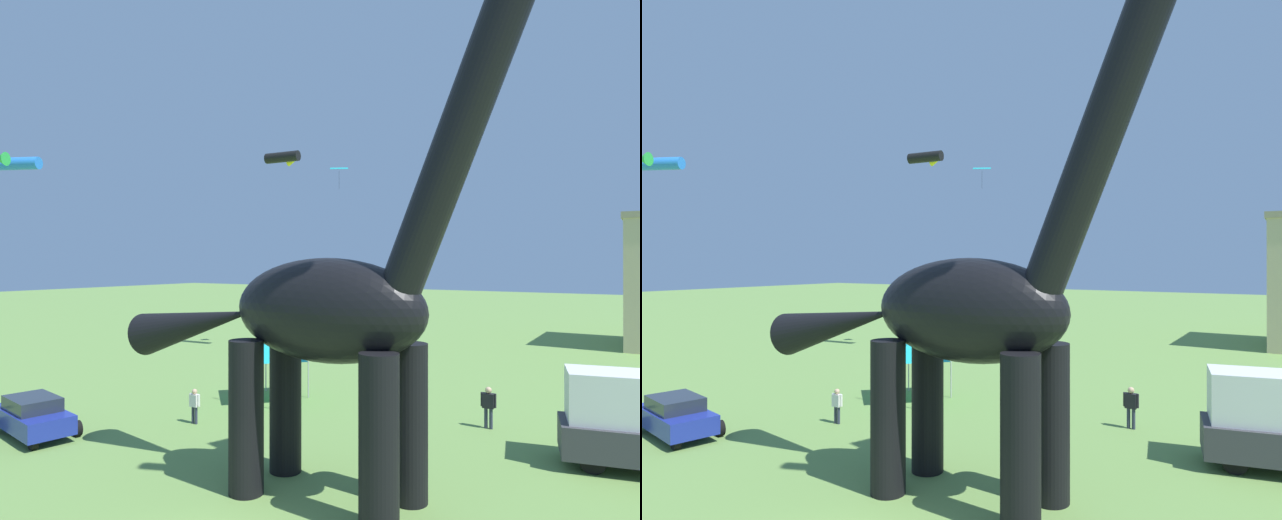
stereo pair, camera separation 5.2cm
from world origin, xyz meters
TOP-DOWN VIEW (x-y plane):
  - dinosaur_sculpture at (0.30, 4.56)m, footprint 14.45×3.06m
  - parked_sedan_left at (-12.40, 3.23)m, footprint 4.47×2.56m
  - person_photographer at (-8.12, 7.79)m, footprint 0.55×0.24m
  - person_strolling_adult at (2.66, 13.70)m, footprint 0.64×0.28m
  - festival_canopy_tent at (-7.80, 12.72)m, footprint 3.15×3.15m
  - kite_mid_center at (-4.02, 12.82)m, footprint 1.89×1.62m
  - kite_trailing at (-15.45, 24.58)m, footprint 2.84×2.47m
  - kite_far_left at (-8.26, 20.36)m, footprint 1.38×1.26m
  - kite_drifting at (-11.62, 2.10)m, footprint 1.72×1.70m

SIDE VIEW (x-z plane):
  - parked_sedan_left at x=-12.40m, z-range 0.03..1.58m
  - person_photographer at x=-8.12m, z-range 0.16..1.63m
  - person_strolling_adult at x=2.66m, z-range 0.18..1.90m
  - festival_canopy_tent at x=-7.80m, z-range 1.04..4.04m
  - dinosaur_sculpture at x=0.30m, z-range -2.09..13.02m
  - kite_mid_center at x=-4.02m, z-range 5.39..5.70m
  - kite_drifting at x=-11.62m, z-range 10.31..10.80m
  - kite_far_left at x=-8.26m, z-range 11.99..13.40m
  - kite_trailing at x=-15.45m, z-range 14.36..15.17m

